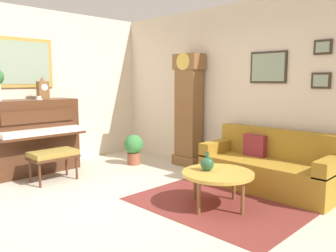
# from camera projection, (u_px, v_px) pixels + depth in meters

# --- Properties ---
(ground_plane) EXTENTS (6.40, 6.00, 0.10)m
(ground_plane) POSITION_uv_depth(u_px,v_px,m) (117.00, 208.00, 4.33)
(ground_plane) COLOR beige
(wall_left) EXTENTS (0.13, 4.90, 2.80)m
(wall_left) POSITION_uv_depth(u_px,v_px,m) (25.00, 89.00, 5.95)
(wall_left) COLOR beige
(wall_left) RESTS_ON ground_plane
(wall_back) EXTENTS (5.30, 0.13, 2.80)m
(wall_back) POSITION_uv_depth(u_px,v_px,m) (230.00, 89.00, 5.81)
(wall_back) COLOR beige
(wall_back) RESTS_ON ground_plane
(area_rug) EXTENTS (2.10, 1.50, 0.01)m
(area_rug) POSITION_uv_depth(u_px,v_px,m) (217.00, 204.00, 4.30)
(area_rug) COLOR maroon
(area_rug) RESTS_ON ground_plane
(piano) EXTENTS (0.87, 1.44, 1.24)m
(piano) POSITION_uv_depth(u_px,v_px,m) (32.00, 136.00, 5.74)
(piano) COLOR #4C2B19
(piano) RESTS_ON ground_plane
(piano_bench) EXTENTS (0.42, 0.70, 0.48)m
(piano_bench) POSITION_uv_depth(u_px,v_px,m) (53.00, 155.00, 5.25)
(piano_bench) COLOR #4C2B19
(piano_bench) RESTS_ON ground_plane
(grandfather_clock) EXTENTS (0.52, 0.34, 2.03)m
(grandfather_clock) POSITION_uv_depth(u_px,v_px,m) (188.00, 113.00, 6.19)
(grandfather_clock) COLOR brown
(grandfather_clock) RESTS_ON ground_plane
(couch) EXTENTS (1.90, 0.80, 0.84)m
(couch) POSITION_uv_depth(u_px,v_px,m) (269.00, 167.00, 4.91)
(couch) COLOR olive
(couch) RESTS_ON ground_plane
(coffee_table) EXTENTS (0.88, 0.88, 0.44)m
(coffee_table) POSITION_uv_depth(u_px,v_px,m) (218.00, 174.00, 4.18)
(coffee_table) COLOR gold
(coffee_table) RESTS_ON ground_plane
(mantel_clock) EXTENTS (0.13, 0.18, 0.38)m
(mantel_clock) POSITION_uv_depth(u_px,v_px,m) (43.00, 89.00, 5.79)
(mantel_clock) COLOR brown
(mantel_clock) RESTS_ON piano
(teacup) EXTENTS (0.12, 0.12, 0.06)m
(teacup) POSITION_uv_depth(u_px,v_px,m) (39.00, 98.00, 5.59)
(teacup) COLOR white
(teacup) RESTS_ON piano
(green_jug) EXTENTS (0.17, 0.17, 0.24)m
(green_jug) POSITION_uv_depth(u_px,v_px,m) (207.00, 164.00, 4.22)
(green_jug) COLOR #234C33
(green_jug) RESTS_ON coffee_table
(potted_plant) EXTENTS (0.36, 0.36, 0.56)m
(potted_plant) POSITION_uv_depth(u_px,v_px,m) (134.00, 147.00, 6.31)
(potted_plant) COLOR #935138
(potted_plant) RESTS_ON ground_plane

